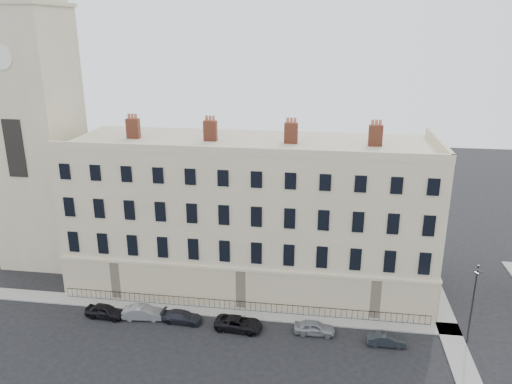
{
  "coord_description": "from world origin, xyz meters",
  "views": [
    {
      "loc": [
        1.55,
        -35.57,
        25.62
      ],
      "look_at": [
        -5.14,
        10.0,
        10.5
      ],
      "focal_mm": 35.0,
      "sensor_mm": 36.0,
      "label": 1
    }
  ],
  "objects_px": {
    "car_b": "(143,312)",
    "car_a": "(105,311)",
    "car_e": "(314,328)",
    "streetlamp": "(473,301)",
    "car_c": "(182,317)",
    "car_d": "(239,323)",
    "car_f": "(387,340)"
  },
  "relations": [
    {
      "from": "car_b",
      "to": "car_f",
      "type": "bearing_deg",
      "value": -98.43
    },
    {
      "from": "car_b",
      "to": "car_f",
      "type": "distance_m",
      "value": 21.9
    },
    {
      "from": "car_b",
      "to": "car_d",
      "type": "xyz_separation_m",
      "value": [
        9.05,
        -0.45,
        -0.03
      ]
    },
    {
      "from": "car_a",
      "to": "car_e",
      "type": "relative_size",
      "value": 1.04
    },
    {
      "from": "car_d",
      "to": "car_f",
      "type": "bearing_deg",
      "value": -88.4
    },
    {
      "from": "car_f",
      "to": "streetlamp",
      "type": "bearing_deg",
      "value": -81.16
    },
    {
      "from": "car_e",
      "to": "streetlamp",
      "type": "distance_m",
      "value": 13.41
    },
    {
      "from": "car_c",
      "to": "car_a",
      "type": "bearing_deg",
      "value": 94.54
    },
    {
      "from": "car_b",
      "to": "car_f",
      "type": "relative_size",
      "value": 1.17
    },
    {
      "from": "car_d",
      "to": "streetlamp",
      "type": "bearing_deg",
      "value": -83.88
    },
    {
      "from": "car_a",
      "to": "car_d",
      "type": "height_order",
      "value": "car_a"
    },
    {
      "from": "car_c",
      "to": "car_d",
      "type": "relative_size",
      "value": 0.87
    },
    {
      "from": "car_d",
      "to": "car_e",
      "type": "bearing_deg",
      "value": -83.54
    },
    {
      "from": "car_a",
      "to": "car_e",
      "type": "xyz_separation_m",
      "value": [
        19.37,
        0.15,
        -0.02
      ]
    },
    {
      "from": "car_a",
      "to": "car_f",
      "type": "distance_m",
      "value": 25.48
    },
    {
      "from": "car_f",
      "to": "streetlamp",
      "type": "height_order",
      "value": "streetlamp"
    },
    {
      "from": "car_d",
      "to": "car_a",
      "type": "bearing_deg",
      "value": 93.13
    },
    {
      "from": "streetlamp",
      "to": "car_a",
      "type": "bearing_deg",
      "value": 160.71
    },
    {
      "from": "car_c",
      "to": "car_f",
      "type": "distance_m",
      "value": 18.18
    },
    {
      "from": "car_b",
      "to": "car_e",
      "type": "bearing_deg",
      "value": -96.45
    },
    {
      "from": "car_a",
      "to": "car_c",
      "type": "height_order",
      "value": "car_a"
    },
    {
      "from": "car_e",
      "to": "car_f",
      "type": "relative_size",
      "value": 1.1
    },
    {
      "from": "car_f",
      "to": "streetlamp",
      "type": "xyz_separation_m",
      "value": [
        6.83,
        1.28,
        3.54
      ]
    },
    {
      "from": "car_c",
      "to": "car_e",
      "type": "xyz_separation_m",
      "value": [
        12.05,
        -0.09,
        0.07
      ]
    },
    {
      "from": "car_b",
      "to": "car_a",
      "type": "bearing_deg",
      "value": 88.62
    },
    {
      "from": "car_c",
      "to": "streetlamp",
      "type": "bearing_deg",
      "value": -86.42
    },
    {
      "from": "car_e",
      "to": "car_f",
      "type": "xyz_separation_m",
      "value": [
        6.11,
        -0.81,
        -0.07
      ]
    },
    {
      "from": "car_a",
      "to": "car_b",
      "type": "bearing_deg",
      "value": -80.73
    },
    {
      "from": "car_c",
      "to": "car_f",
      "type": "height_order",
      "value": "car_c"
    },
    {
      "from": "car_a",
      "to": "car_c",
      "type": "distance_m",
      "value": 7.32
    },
    {
      "from": "car_a",
      "to": "car_c",
      "type": "bearing_deg",
      "value": -83.46
    },
    {
      "from": "car_b",
      "to": "car_e",
      "type": "distance_m",
      "value": 15.77
    }
  ]
}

